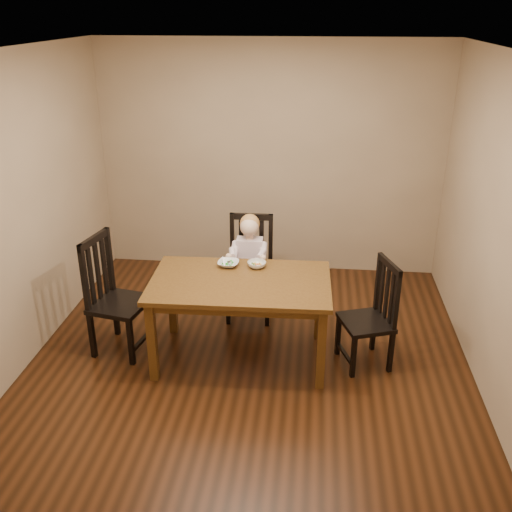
# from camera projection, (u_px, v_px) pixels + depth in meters

# --- Properties ---
(room) EXTENTS (4.01, 4.01, 2.71)m
(room) POSITION_uv_depth(u_px,v_px,m) (250.00, 219.00, 4.81)
(room) COLOR #3F1F0D
(room) RESTS_ON ground
(dining_table) EXTENTS (1.61, 0.99, 0.79)m
(dining_table) POSITION_uv_depth(u_px,v_px,m) (240.00, 290.00, 5.03)
(dining_table) COLOR #462A10
(dining_table) RESTS_ON room
(chair_child) EXTENTS (0.47, 0.44, 1.07)m
(chair_child) POSITION_uv_depth(u_px,v_px,m) (250.00, 269.00, 5.87)
(chair_child) COLOR black
(chair_child) RESTS_ON room
(chair_left) EXTENTS (0.55, 0.57, 1.13)m
(chair_left) POSITION_uv_depth(u_px,v_px,m) (114.00, 297.00, 5.24)
(chair_left) COLOR black
(chair_left) RESTS_ON room
(chair_right) EXTENTS (0.53, 0.54, 1.00)m
(chair_right) POSITION_uv_depth(u_px,v_px,m) (371.00, 316.00, 5.05)
(chair_right) COLOR black
(chair_right) RESTS_ON room
(toddler) EXTENTS (0.35, 0.44, 0.60)m
(toddler) POSITION_uv_depth(u_px,v_px,m) (249.00, 258.00, 5.75)
(toddler) COLOR white
(toddler) RESTS_ON chair_child
(bowl_peas) EXTENTS (0.21, 0.21, 0.05)m
(bowl_peas) POSITION_uv_depth(u_px,v_px,m) (228.00, 264.00, 5.27)
(bowl_peas) COLOR silver
(bowl_peas) RESTS_ON dining_table
(bowl_veg) EXTENTS (0.20, 0.20, 0.05)m
(bowl_veg) POSITION_uv_depth(u_px,v_px,m) (257.00, 264.00, 5.24)
(bowl_veg) COLOR silver
(bowl_veg) RESTS_ON dining_table
(fork) EXTENTS (0.05, 0.12, 0.05)m
(fork) POSITION_uv_depth(u_px,v_px,m) (224.00, 262.00, 5.24)
(fork) COLOR silver
(fork) RESTS_ON bowl_peas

